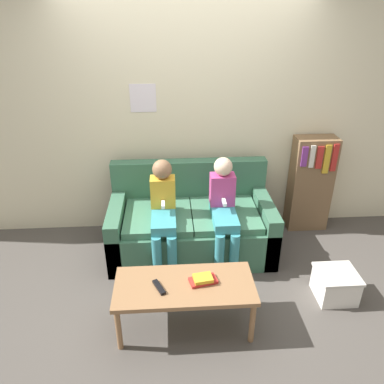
% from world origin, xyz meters
% --- Properties ---
extents(ground_plane, '(10.00, 10.00, 0.00)m').
position_xyz_m(ground_plane, '(0.00, 0.00, 0.00)').
color(ground_plane, '#4C4742').
extents(wall_back, '(8.00, 0.06, 2.60)m').
position_xyz_m(wall_back, '(-0.00, 1.08, 1.30)').
color(wall_back, beige).
rests_on(wall_back, ground_plane).
extents(couch, '(1.65, 0.87, 0.88)m').
position_xyz_m(couch, '(0.00, 0.56, 0.29)').
color(couch, '#38664C').
rests_on(couch, ground_plane).
extents(coffee_table, '(1.09, 0.49, 0.42)m').
position_xyz_m(coffee_table, '(-0.12, -0.52, 0.38)').
color(coffee_table, '#8E6642').
rests_on(coffee_table, ground_plane).
extents(person_left, '(0.24, 0.59, 1.05)m').
position_xyz_m(person_left, '(-0.28, 0.35, 0.60)').
color(person_left, teal).
rests_on(person_left, ground_plane).
extents(person_right, '(0.24, 0.59, 1.06)m').
position_xyz_m(person_right, '(0.30, 0.35, 0.60)').
color(person_right, teal).
rests_on(person_right, ground_plane).
extents(tv_remote, '(0.11, 0.17, 0.02)m').
position_xyz_m(tv_remote, '(-0.32, -0.55, 0.43)').
color(tv_remote, black).
rests_on(tv_remote, coffee_table).
extents(book_stack, '(0.23, 0.16, 0.05)m').
position_xyz_m(book_stack, '(0.02, -0.50, 0.44)').
color(book_stack, red).
rests_on(book_stack, coffee_table).
extents(bookshelf, '(0.45, 0.26, 1.09)m').
position_xyz_m(bookshelf, '(1.37, 0.91, 0.55)').
color(bookshelf, brown).
rests_on(bookshelf, ground_plane).
extents(storage_box, '(0.35, 0.34, 0.27)m').
position_xyz_m(storage_box, '(1.23, -0.28, 0.13)').
color(storage_box, silver).
rests_on(storage_box, ground_plane).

